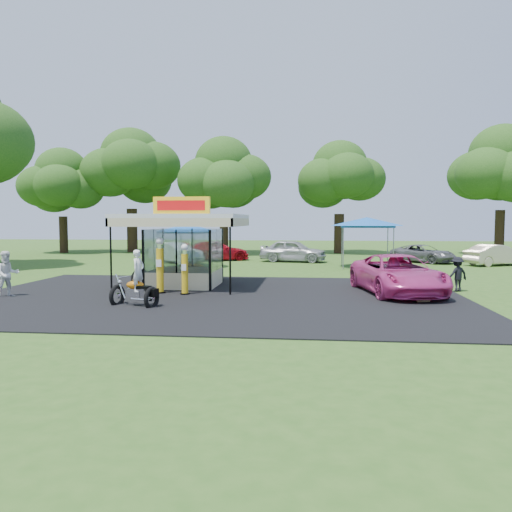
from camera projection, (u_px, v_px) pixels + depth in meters
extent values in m
plane|color=#2F571B|center=(205.00, 305.00, 18.25)|extent=(120.00, 120.00, 0.00)
cube|color=black|center=(215.00, 296.00, 20.23)|extent=(20.00, 14.00, 0.04)
cube|color=white|center=(185.00, 286.00, 23.42)|extent=(3.00, 3.00, 0.06)
cube|color=white|center=(184.00, 216.00, 23.19)|extent=(5.40, 5.40, 0.18)
cube|color=gold|center=(182.00, 206.00, 22.66)|extent=(2.60, 0.25, 0.80)
cube|color=red|center=(181.00, 205.00, 22.53)|extent=(2.21, 0.02, 0.45)
cylinder|color=black|center=(111.00, 256.00, 21.05)|extent=(0.08, 0.08, 3.20)
cylinder|color=black|center=(230.00, 257.00, 20.51)|extent=(0.08, 0.08, 3.20)
cylinder|color=black|center=(160.00, 293.00, 21.08)|extent=(0.45, 0.45, 0.10)
cylinder|color=gold|center=(160.00, 270.00, 21.01)|extent=(0.30, 0.30, 1.83)
cylinder|color=silver|center=(160.00, 246.00, 20.94)|extent=(0.20, 0.20, 0.20)
sphere|color=white|center=(160.00, 241.00, 20.92)|extent=(0.32, 0.32, 0.32)
cube|color=white|center=(159.00, 263.00, 20.81)|extent=(0.22, 0.02, 0.30)
cylinder|color=black|center=(185.00, 294.00, 20.72)|extent=(0.40, 0.40, 0.09)
cylinder|color=gold|center=(185.00, 274.00, 20.66)|extent=(0.27, 0.27, 1.63)
cylinder|color=silver|center=(185.00, 252.00, 20.59)|extent=(0.18, 0.18, 0.18)
sphere|color=white|center=(185.00, 247.00, 20.58)|extent=(0.29, 0.29, 0.29)
cube|color=white|center=(184.00, 267.00, 20.48)|extent=(0.20, 0.02, 0.27)
torus|color=black|center=(117.00, 296.00, 18.29)|extent=(0.40, 0.85, 0.84)
torus|color=black|center=(152.00, 298.00, 17.71)|extent=(0.40, 0.85, 0.84)
cube|color=silver|center=(135.00, 293.00, 17.97)|extent=(0.61, 0.43, 0.30)
ellipsoid|color=orange|center=(135.00, 285.00, 17.95)|extent=(0.64, 0.36, 0.30)
cube|color=black|center=(143.00, 287.00, 17.81)|extent=(0.60, 0.41, 0.10)
cube|color=black|center=(152.00, 292.00, 17.68)|extent=(0.43, 0.43, 0.28)
cylinder|color=silver|center=(120.00, 286.00, 18.20)|extent=(0.44, 0.19, 0.89)
cylinder|color=silver|center=(124.00, 277.00, 18.12)|extent=(0.22, 0.59, 0.05)
sphere|color=silver|center=(120.00, 282.00, 18.20)|extent=(0.16, 0.16, 0.16)
imported|color=white|center=(138.00, 271.00, 17.85)|extent=(0.50, 0.63, 1.50)
torus|color=black|center=(141.00, 278.00, 23.04)|extent=(0.89, 0.49, 0.87)
torus|color=black|center=(140.00, 278.00, 23.22)|extent=(0.87, 0.46, 0.87)
cube|color=#593819|center=(424.00, 291.00, 18.63)|extent=(0.54, 0.36, 0.89)
cube|color=#593819|center=(423.00, 291.00, 18.85)|extent=(0.54, 0.36, 0.89)
imported|color=gold|center=(196.00, 272.00, 25.57)|extent=(2.82, 1.13, 0.96)
imported|color=#D03885|center=(397.00, 274.00, 20.99)|extent=(3.75, 6.37, 1.66)
imported|color=white|center=(7.00, 274.00, 20.11)|extent=(1.15, 1.15, 1.87)
imported|color=black|center=(457.00, 274.00, 21.71)|extent=(1.13, 0.94, 1.53)
imported|color=white|center=(176.00, 253.00, 36.53)|extent=(4.62, 3.87, 1.49)
imported|color=#B80E18|center=(216.00, 251.00, 38.56)|extent=(5.52, 4.08, 1.49)
imported|color=#A6A5AA|center=(293.00, 251.00, 37.31)|extent=(5.18, 2.78, 1.67)
imported|color=#5F5F62|center=(423.00, 254.00, 36.79)|extent=(4.91, 4.87, 1.31)
imported|color=beige|center=(496.00, 255.00, 34.27)|extent=(4.64, 3.30, 1.45)
cylinder|color=gray|center=(173.00, 249.00, 34.37)|extent=(0.06, 0.06, 2.28)
cylinder|color=gray|center=(211.00, 249.00, 34.09)|extent=(0.06, 0.06, 2.28)
cylinder|color=gray|center=(162.00, 251.00, 31.75)|extent=(0.06, 0.06, 2.28)
cylinder|color=gray|center=(203.00, 252.00, 31.47)|extent=(0.06, 0.06, 2.28)
cube|color=blue|center=(187.00, 232.00, 32.84)|extent=(2.85, 2.85, 0.11)
cone|color=blue|center=(187.00, 228.00, 32.82)|extent=(4.10, 4.10, 0.47)
cylinder|color=gray|center=(341.00, 246.00, 34.57)|extent=(0.07, 0.07, 2.63)
cylinder|color=gray|center=(387.00, 246.00, 34.24)|extent=(0.07, 0.07, 2.63)
cylinder|color=gray|center=(344.00, 249.00, 31.50)|extent=(0.07, 0.07, 2.63)
cylinder|color=gray|center=(394.00, 249.00, 31.18)|extent=(0.07, 0.07, 2.63)
cube|color=blue|center=(367.00, 227.00, 32.77)|extent=(3.29, 3.29, 0.13)
cone|color=blue|center=(367.00, 221.00, 32.75)|extent=(4.74, 4.74, 0.55)
cylinder|color=black|center=(64.00, 235.00, 47.86)|extent=(0.79, 0.79, 3.49)
ellipsoid|color=#1F4915|center=(62.00, 187.00, 47.54)|extent=(8.25, 8.25, 7.07)
cylinder|color=black|center=(132.00, 230.00, 48.77)|extent=(1.01, 1.01, 4.25)
ellipsoid|color=#1F4915|center=(131.00, 175.00, 48.38)|extent=(9.85, 9.85, 8.45)
cylinder|color=black|center=(224.00, 234.00, 46.41)|extent=(0.80, 0.80, 3.74)
ellipsoid|color=#1F4915|center=(224.00, 181.00, 46.06)|extent=(8.98, 8.98, 7.69)
cylinder|color=black|center=(339.00, 234.00, 47.11)|extent=(0.93, 0.93, 3.72)
ellipsoid|color=#1F4915|center=(340.00, 183.00, 46.77)|extent=(8.68, 8.68, 7.44)
cylinder|color=black|center=(499.00, 233.00, 43.66)|extent=(0.80, 0.80, 4.02)
ellipsoid|color=#1F4915|center=(501.00, 174.00, 43.29)|extent=(9.37, 9.37, 8.03)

